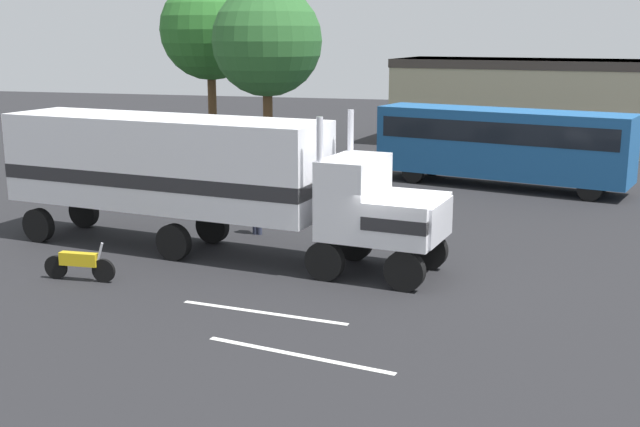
# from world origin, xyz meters

# --- Properties ---
(ground_plane) EXTENTS (120.00, 120.00, 0.00)m
(ground_plane) POSITION_xyz_m (0.00, 0.00, 0.00)
(ground_plane) COLOR #232326
(lane_stripe_near) EXTENTS (4.39, 0.66, 0.01)m
(lane_stripe_near) POSITION_xyz_m (-2.88, -3.50, 0.01)
(lane_stripe_near) COLOR silver
(lane_stripe_near) RESTS_ON ground_plane
(lane_stripe_mid) EXTENTS (4.35, 0.98, 0.01)m
(lane_stripe_mid) POSITION_xyz_m (-1.30, -5.79, 0.01)
(lane_stripe_mid) COLOR silver
(lane_stripe_mid) RESTS_ON ground_plane
(semi_truck) EXTENTS (14.38, 4.72, 4.50)m
(semi_truck) POSITION_xyz_m (-6.73, 1.29, 2.52)
(semi_truck) COLOR white
(semi_truck) RESTS_ON ground_plane
(person_bystander) EXTENTS (0.34, 0.45, 1.63)m
(person_bystander) POSITION_xyz_m (-5.65, 3.83, 0.89)
(person_bystander) COLOR #2D3347
(person_bystander) RESTS_ON ground_plane
(parked_bus) EXTENTS (11.28, 5.39, 3.40)m
(parked_bus) POSITION_xyz_m (1.86, 14.73, 2.07)
(parked_bus) COLOR #1E5999
(parked_bus) RESTS_ON ground_plane
(parked_car) EXTENTS (4.75, 3.52, 1.57)m
(parked_car) POSITION_xyz_m (-13.37, 8.77, 0.81)
(parked_car) COLOR #B7B7BC
(parked_car) RESTS_ON ground_plane
(motorcycle) EXTENTS (2.11, 0.27, 1.12)m
(motorcycle) POSITION_xyz_m (-8.61, -2.36, 0.48)
(motorcycle) COLOR black
(motorcycle) RESTS_ON ground_plane
(tree_left) EXTENTS (4.95, 4.95, 8.79)m
(tree_left) POSITION_xyz_m (-8.59, 13.61, 6.29)
(tree_left) COLOR brown
(tree_left) RESTS_ON ground_plane
(tree_center) EXTENTS (5.11, 5.11, 9.39)m
(tree_center) POSITION_xyz_m (-13.07, 17.80, 6.80)
(tree_center) COLOR brown
(tree_center) RESTS_ON ground_plane
(building_backdrop) EXTENTS (16.72, 8.48, 5.16)m
(building_backdrop) POSITION_xyz_m (2.95, 28.06, 2.79)
(building_backdrop) COLOR #B7AD8C
(building_backdrop) RESTS_ON ground_plane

